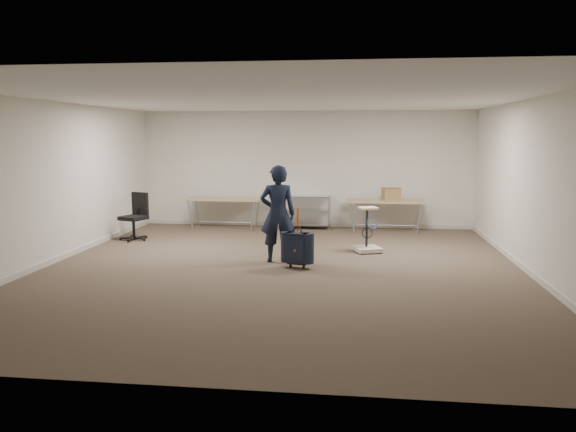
# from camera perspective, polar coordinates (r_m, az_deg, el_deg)

# --- Properties ---
(ground) EXTENTS (9.00, 9.00, 0.00)m
(ground) POSITION_cam_1_polar(r_m,az_deg,el_deg) (9.40, -0.74, -5.41)
(ground) COLOR #423628
(ground) RESTS_ON ground
(room_shell) EXTENTS (8.00, 9.00, 9.00)m
(room_shell) POSITION_cam_1_polar(r_m,az_deg,el_deg) (10.73, 0.25, -3.43)
(room_shell) COLOR silver
(room_shell) RESTS_ON ground
(folding_table_left) EXTENTS (1.80, 0.75, 0.73)m
(folding_table_left) POSITION_cam_1_polar(r_m,az_deg,el_deg) (13.47, -6.51, 1.59)
(folding_table_left) COLOR #977C5C
(folding_table_left) RESTS_ON ground
(folding_table_right) EXTENTS (1.80, 0.75, 0.73)m
(folding_table_right) POSITION_cam_1_polar(r_m,az_deg,el_deg) (13.12, 9.86, 1.35)
(folding_table_right) COLOR #977C5C
(folding_table_right) RESTS_ON ground
(wire_shelf) EXTENTS (1.22, 0.47, 0.80)m
(wire_shelf) POSITION_cam_1_polar(r_m,az_deg,el_deg) (13.43, 1.66, 0.60)
(wire_shelf) COLOR silver
(wire_shelf) RESTS_ON ground
(person) EXTENTS (0.68, 0.50, 1.71)m
(person) POSITION_cam_1_polar(r_m,az_deg,el_deg) (9.80, -1.05, 0.23)
(person) COLOR black
(person) RESTS_ON ground
(suitcase) EXTENTS (0.41, 0.29, 1.01)m
(suitcase) POSITION_cam_1_polar(r_m,az_deg,el_deg) (9.40, 0.95, -3.26)
(suitcase) COLOR black
(suitcase) RESTS_ON ground
(office_chair) EXTENTS (0.61, 0.62, 1.00)m
(office_chair) POSITION_cam_1_polar(r_m,az_deg,el_deg) (12.41, -15.27, -0.95)
(office_chair) COLOR black
(office_chair) RESTS_ON ground
(equipment_cart) EXTENTS (0.61, 0.61, 0.87)m
(equipment_cart) POSITION_cam_1_polar(r_m,az_deg,el_deg) (10.83, 8.08, -2.45)
(equipment_cart) COLOR beige
(equipment_cart) RESTS_ON ground
(cardboard_box) EXTENTS (0.45, 0.38, 0.29)m
(cardboard_box) POSITION_cam_1_polar(r_m,az_deg,el_deg) (13.17, 10.43, 2.22)
(cardboard_box) COLOR olive
(cardboard_box) RESTS_ON folding_table_right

